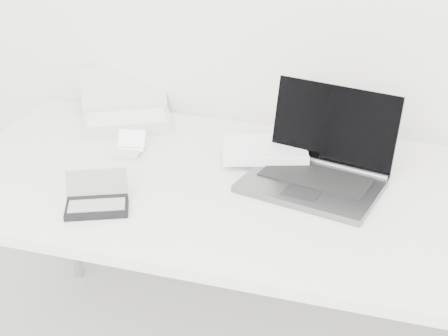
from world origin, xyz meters
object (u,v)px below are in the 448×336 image
(palmtop_charcoal, at_px, (97,202))
(desk, at_px, (239,198))
(netbook_open_white, at_px, (126,112))
(laptop_large, at_px, (302,162))

(palmtop_charcoal, bearing_deg, desk, 13.44)
(desk, xyz_separation_m, palmtop_charcoal, (-0.30, -0.23, 0.06))
(desk, xyz_separation_m, netbook_open_white, (-0.47, 0.31, 0.07))
(desk, relative_size, netbook_open_white, 3.72)
(desk, height_order, palmtop_charcoal, palmtop_charcoal)
(netbook_open_white, bearing_deg, palmtop_charcoal, -100.02)
(laptop_large, height_order, netbook_open_white, laptop_large)
(laptop_large, distance_m, netbook_open_white, 0.65)
(laptop_large, relative_size, netbook_open_white, 1.16)
(laptop_large, relative_size, palmtop_charcoal, 2.69)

